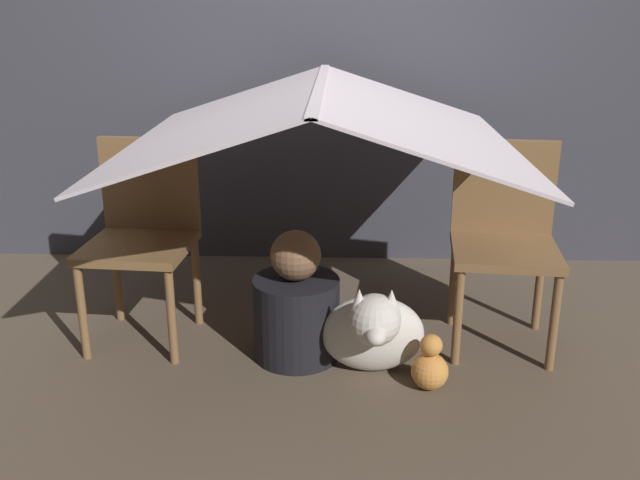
% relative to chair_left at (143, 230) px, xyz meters
% --- Properties ---
extents(ground_plane, '(8.80, 8.80, 0.00)m').
position_rel_chair_left_xyz_m(ground_plane, '(0.76, -0.30, -0.48)').
color(ground_plane, brown).
extents(wall_back, '(7.00, 0.05, 2.50)m').
position_rel_chair_left_xyz_m(wall_back, '(0.76, 1.00, 0.77)').
color(wall_back, '#3D3D47').
rests_on(wall_back, ground_plane).
extents(chair_left, '(0.46, 0.46, 0.86)m').
position_rel_chair_left_xyz_m(chair_left, '(0.00, 0.00, 0.00)').
color(chair_left, brown).
rests_on(chair_left, ground_plane).
extents(chair_right, '(0.47, 0.47, 0.86)m').
position_rel_chair_left_xyz_m(chair_right, '(1.53, -0.00, 0.00)').
color(chair_right, brown).
rests_on(chair_right, ground_plane).
extents(sheet_canopy, '(1.53, 1.55, 0.26)m').
position_rel_chair_left_xyz_m(sheet_canopy, '(0.76, -0.07, 0.50)').
color(sheet_canopy, silver).
extents(person_front, '(0.36, 0.36, 0.55)m').
position_rel_chair_left_xyz_m(person_front, '(0.67, -0.20, -0.26)').
color(person_front, black).
rests_on(person_front, ground_plane).
extents(dog, '(0.41, 0.38, 0.42)m').
position_rel_chair_left_xyz_m(dog, '(0.97, -0.35, -0.28)').
color(dog, silver).
rests_on(dog, ground_plane).
extents(plush_toy, '(0.14, 0.14, 0.23)m').
position_rel_chair_left_xyz_m(plush_toy, '(1.19, -0.44, -0.39)').
color(plush_toy, '#D88C3F').
rests_on(plush_toy, ground_plane).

